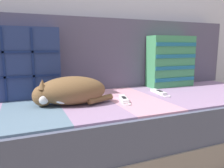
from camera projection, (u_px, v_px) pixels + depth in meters
name	position (u px, v px, depth m)	size (l,w,h in m)	color
ground_plane	(138.00, 159.00, 1.30)	(14.00, 14.00, 0.00)	#7A6651
couch	(127.00, 124.00, 1.39)	(2.12, 0.82, 0.35)	gray
sofa_backrest	(108.00, 54.00, 1.63)	(2.08, 0.14, 0.50)	#514C60
throw_pillow_quilted	(19.00, 64.00, 1.27)	(0.46, 0.14, 0.42)	navy
throw_pillow_striped	(171.00, 61.00, 1.68)	(0.37, 0.14, 0.39)	#3D8956
sleeping_cat	(69.00, 91.00, 1.15)	(0.43, 0.22, 0.15)	brown
game_remote_near	(159.00, 92.00, 1.44)	(0.06, 0.21, 0.02)	white
game_remote_far	(124.00, 99.00, 1.25)	(0.10, 0.20, 0.02)	white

